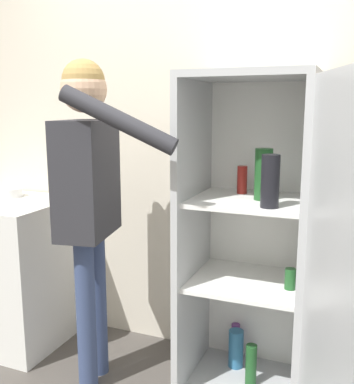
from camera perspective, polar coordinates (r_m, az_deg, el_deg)
name	(u,v)px	position (r m, az deg, el deg)	size (l,w,h in m)	color
wall_back	(215,149)	(2.68, 4.90, 5.52)	(7.00, 0.06, 2.55)	beige
refrigerator	(265,247)	(2.27, 11.17, -6.89)	(0.89, 1.17, 1.68)	#B7BABC
person	(89,181)	(2.37, -11.14, 1.34)	(0.72, 0.53, 1.75)	#384770
counter	(9,270)	(3.19, -20.61, -9.21)	(0.77, 0.64, 0.93)	white
bowl	(9,192)	(3.19, -20.61, -0.04)	(0.19, 0.19, 0.06)	white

